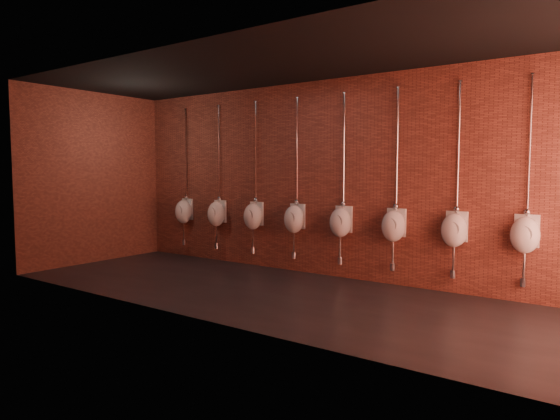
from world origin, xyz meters
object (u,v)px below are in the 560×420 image
(urinal_1, at_px, (217,213))
(urinal_4, at_px, (341,221))
(urinal_6, at_px, (454,229))
(urinal_5, at_px, (394,225))
(urinal_7, at_px, (525,234))
(urinal_2, at_px, (253,216))
(urinal_0, at_px, (184,211))
(urinal_3, at_px, (294,218))

(urinal_1, height_order, urinal_4, same)
(urinal_4, xyz_separation_m, urinal_6, (1.78, 0.00, 0.00))
(urinal_5, distance_m, urinal_7, 1.78)
(urinal_2, bearing_deg, urinal_4, 0.00)
(urinal_2, relative_size, urinal_7, 1.00)
(urinal_0, distance_m, urinal_6, 5.34)
(urinal_1, distance_m, urinal_4, 2.67)
(urinal_2, distance_m, urinal_3, 0.89)
(urinal_2, distance_m, urinal_7, 4.45)
(urinal_5, distance_m, urinal_6, 0.89)
(urinal_4, bearing_deg, urinal_6, 0.00)
(urinal_0, distance_m, urinal_2, 1.78)
(urinal_4, bearing_deg, urinal_5, 0.00)
(urinal_3, xyz_separation_m, urinal_5, (1.78, 0.00, 0.00))
(urinal_7, bearing_deg, urinal_4, 180.00)
(urinal_4, height_order, urinal_5, same)
(urinal_2, height_order, urinal_3, same)
(urinal_0, height_order, urinal_4, same)
(urinal_4, height_order, urinal_7, same)
(urinal_3, xyz_separation_m, urinal_7, (3.56, 0.00, 0.00))
(urinal_0, xyz_separation_m, urinal_2, (1.78, 0.00, 0.00))
(urinal_2, xyz_separation_m, urinal_6, (3.56, 0.00, 0.00))
(urinal_5, bearing_deg, urinal_2, 180.00)
(urinal_4, bearing_deg, urinal_1, 180.00)
(urinal_3, distance_m, urinal_5, 1.78)
(urinal_1, xyz_separation_m, urinal_6, (4.45, 0.00, 0.00))
(urinal_0, xyz_separation_m, urinal_6, (5.34, 0.00, 0.00))
(urinal_3, distance_m, urinal_7, 3.56)
(urinal_5, bearing_deg, urinal_7, 0.00)
(urinal_4, xyz_separation_m, urinal_5, (0.89, 0.00, 0.00))
(urinal_1, relative_size, urinal_6, 1.00)
(urinal_6, bearing_deg, urinal_5, 180.00)
(urinal_1, relative_size, urinal_7, 1.00)
(urinal_0, xyz_separation_m, urinal_5, (4.45, 0.00, 0.00))
(urinal_6, bearing_deg, urinal_0, 180.00)
(urinal_0, relative_size, urinal_6, 1.00)
(urinal_6, bearing_deg, urinal_4, 180.00)
(urinal_2, bearing_deg, urinal_3, 0.00)
(urinal_1, height_order, urinal_2, same)
(urinal_5, bearing_deg, urinal_3, 180.00)
(urinal_2, relative_size, urinal_5, 1.00)
(urinal_3, height_order, urinal_7, same)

